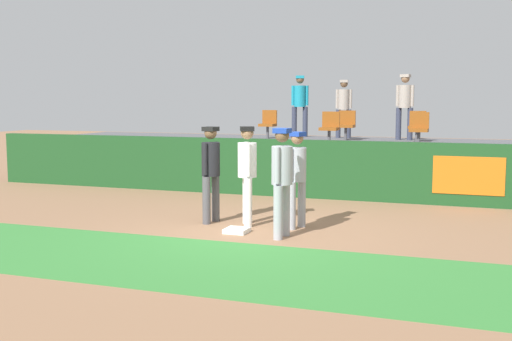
{
  "coord_description": "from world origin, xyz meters",
  "views": [
    {
      "loc": [
        3.69,
        -10.25,
        2.33
      ],
      "look_at": [
        -0.29,
        0.83,
        1.0
      ],
      "focal_mm": 43.84,
      "sensor_mm": 36.0,
      "label": 1
    }
  ],
  "objects_px": {
    "player_fielder_home": "(247,168)",
    "seat_front_right": "(419,127)",
    "player_umpire": "(211,167)",
    "spectator_casual": "(344,104)",
    "seat_front_center": "(330,126)",
    "player_runner_visitor": "(282,175)",
    "seat_back_right": "(417,124)",
    "player_coach_visitor": "(297,173)",
    "spectator_capped": "(405,102)",
    "seat_back_left": "(268,123)",
    "seat_back_center": "(346,123)",
    "spectator_hooded": "(300,101)",
    "first_base": "(237,230)"
  },
  "relations": [
    {
      "from": "first_base",
      "to": "spectator_hooded",
      "type": "distance_m",
      "value": 9.11
    },
    {
      "from": "seat_front_center",
      "to": "seat_front_right",
      "type": "relative_size",
      "value": 1.0
    },
    {
      "from": "player_coach_visitor",
      "to": "spectator_hooded",
      "type": "relative_size",
      "value": 0.93
    },
    {
      "from": "seat_front_right",
      "to": "spectator_casual",
      "type": "xyz_separation_m",
      "value": [
        -2.47,
        2.75,
        0.53
      ]
    },
    {
      "from": "seat_back_left",
      "to": "spectator_hooded",
      "type": "distance_m",
      "value": 1.47
    },
    {
      "from": "seat_back_left",
      "to": "spectator_hooded",
      "type": "xyz_separation_m",
      "value": [
        0.63,
        1.18,
        0.62
      ]
    },
    {
      "from": "seat_front_center",
      "to": "spectator_capped",
      "type": "bearing_deg",
      "value": 56.48
    },
    {
      "from": "seat_front_center",
      "to": "spectator_capped",
      "type": "distance_m",
      "value": 2.97
    },
    {
      "from": "seat_front_right",
      "to": "seat_back_center",
      "type": "bearing_deg",
      "value": 140.49
    },
    {
      "from": "seat_front_center",
      "to": "spectator_casual",
      "type": "bearing_deg",
      "value": 94.65
    },
    {
      "from": "player_coach_visitor",
      "to": "player_umpire",
      "type": "distance_m",
      "value": 1.68
    },
    {
      "from": "player_runner_visitor",
      "to": "seat_back_right",
      "type": "relative_size",
      "value": 2.22
    },
    {
      "from": "first_base",
      "to": "seat_back_center",
      "type": "bearing_deg",
      "value": 87.13
    },
    {
      "from": "seat_back_right",
      "to": "seat_front_right",
      "type": "height_order",
      "value": "same"
    },
    {
      "from": "first_base",
      "to": "seat_back_right",
      "type": "bearing_deg",
      "value": 72.75
    },
    {
      "from": "player_fielder_home",
      "to": "player_coach_visitor",
      "type": "height_order",
      "value": "player_fielder_home"
    },
    {
      "from": "player_umpire",
      "to": "spectator_capped",
      "type": "distance_m",
      "value": 8.05
    },
    {
      "from": "player_umpire",
      "to": "first_base",
      "type": "bearing_deg",
      "value": 57.03
    },
    {
      "from": "player_umpire",
      "to": "seat_back_right",
      "type": "xyz_separation_m",
      "value": [
        3.15,
        6.86,
        0.61
      ]
    },
    {
      "from": "player_fielder_home",
      "to": "seat_front_right",
      "type": "relative_size",
      "value": 2.2
    },
    {
      "from": "player_coach_visitor",
      "to": "spectator_capped",
      "type": "relative_size",
      "value": 0.95
    },
    {
      "from": "player_fielder_home",
      "to": "spectator_capped",
      "type": "distance_m",
      "value": 7.83
    },
    {
      "from": "first_base",
      "to": "spectator_hooded",
      "type": "relative_size",
      "value": 0.21
    },
    {
      "from": "seat_back_right",
      "to": "seat_front_right",
      "type": "distance_m",
      "value": 1.81
    },
    {
      "from": "player_umpire",
      "to": "seat_front_center",
      "type": "height_order",
      "value": "seat_front_center"
    },
    {
      "from": "player_fielder_home",
      "to": "seat_back_left",
      "type": "relative_size",
      "value": 2.2
    },
    {
      "from": "player_runner_visitor",
      "to": "spectator_capped",
      "type": "xyz_separation_m",
      "value": [
        1.06,
        8.29,
        1.2
      ]
    },
    {
      "from": "seat_front_right",
      "to": "seat_front_center",
      "type": "bearing_deg",
      "value": 180.0
    },
    {
      "from": "player_fielder_home",
      "to": "spectator_capped",
      "type": "bearing_deg",
      "value": 140.17
    },
    {
      "from": "player_umpire",
      "to": "spectator_casual",
      "type": "bearing_deg",
      "value": -178.54
    },
    {
      "from": "first_base",
      "to": "player_coach_visitor",
      "type": "bearing_deg",
      "value": 40.04
    },
    {
      "from": "seat_back_center",
      "to": "spectator_capped",
      "type": "bearing_deg",
      "value": 22.0
    },
    {
      "from": "player_runner_visitor",
      "to": "seat_front_center",
      "type": "distance_m",
      "value": 5.92
    },
    {
      "from": "player_coach_visitor",
      "to": "spectator_hooded",
      "type": "xyz_separation_m",
      "value": [
        -2.21,
        7.99,
        1.27
      ]
    },
    {
      "from": "seat_front_right",
      "to": "player_runner_visitor",
      "type": "bearing_deg",
      "value": -106.13
    },
    {
      "from": "player_umpire",
      "to": "seat_front_center",
      "type": "distance_m",
      "value": 5.21
    },
    {
      "from": "seat_back_center",
      "to": "seat_back_left",
      "type": "bearing_deg",
      "value": -179.99
    },
    {
      "from": "first_base",
      "to": "player_umpire",
      "type": "bearing_deg",
      "value": 139.03
    },
    {
      "from": "player_coach_visitor",
      "to": "spectator_capped",
      "type": "bearing_deg",
      "value": -168.68
    },
    {
      "from": "player_coach_visitor",
      "to": "spectator_capped",
      "type": "distance_m",
      "value": 7.61
    },
    {
      "from": "seat_back_center",
      "to": "first_base",
      "type": "bearing_deg",
      "value": -92.87
    },
    {
      "from": "player_runner_visitor",
      "to": "seat_front_center",
      "type": "relative_size",
      "value": 2.22
    },
    {
      "from": "player_coach_visitor",
      "to": "seat_front_center",
      "type": "height_order",
      "value": "seat_front_center"
    },
    {
      "from": "player_runner_visitor",
      "to": "seat_back_center",
      "type": "bearing_deg",
      "value": -171.47
    },
    {
      "from": "player_runner_visitor",
      "to": "seat_back_left",
      "type": "height_order",
      "value": "seat_back_left"
    },
    {
      "from": "seat_back_right",
      "to": "spectator_hooded",
      "type": "bearing_deg",
      "value": 162.26
    },
    {
      "from": "seat_back_left",
      "to": "spectator_hooded",
      "type": "bearing_deg",
      "value": 61.65
    },
    {
      "from": "seat_back_center",
      "to": "spectator_casual",
      "type": "xyz_separation_m",
      "value": [
        -0.28,
        0.95,
        0.53
      ]
    },
    {
      "from": "player_fielder_home",
      "to": "seat_front_center",
      "type": "bearing_deg",
      "value": 150.75
    },
    {
      "from": "seat_back_center",
      "to": "seat_back_left",
      "type": "xyz_separation_m",
      "value": [
        -2.35,
        -0.0,
        -0.0
      ]
    }
  ]
}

